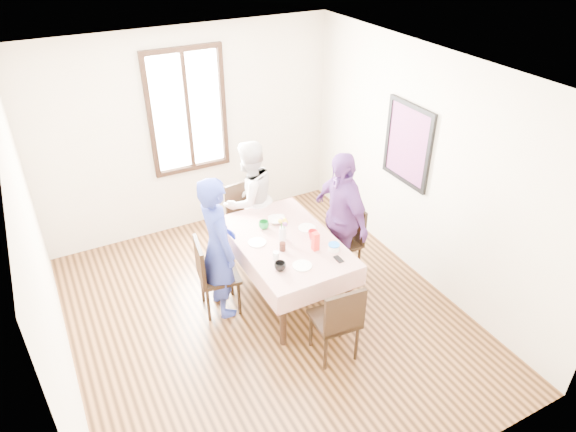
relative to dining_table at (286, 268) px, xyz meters
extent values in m
plane|color=black|center=(-0.37, -0.25, -0.38)|extent=(4.50, 4.50, 0.00)
plane|color=beige|center=(-0.37, 2.00, 0.98)|extent=(4.00, 0.00, 4.00)
plane|color=beige|center=(1.63, -0.25, 0.98)|extent=(0.00, 4.50, 4.50)
cube|color=black|center=(-0.37, 1.98, 1.27)|extent=(1.02, 0.06, 1.62)
cube|color=white|center=(-0.37, 1.99, 1.27)|extent=(0.90, 0.02, 1.50)
cube|color=red|center=(1.61, 0.05, 1.18)|extent=(0.04, 0.76, 0.96)
cube|color=black|center=(0.00, 0.00, 0.00)|extent=(0.90, 1.49, 0.75)
cube|color=#610A03|center=(0.00, 0.00, 0.38)|extent=(1.02, 1.61, 0.01)
cube|color=black|center=(-0.75, 0.14, 0.08)|extent=(0.48, 0.48, 0.91)
cube|color=black|center=(0.75, 0.05, 0.08)|extent=(0.45, 0.45, 0.91)
cube|color=black|center=(0.00, 1.02, 0.08)|extent=(0.47, 0.47, 0.91)
cube|color=black|center=(0.00, -1.02, 0.08)|extent=(0.46, 0.46, 0.91)
imported|color=navy|center=(-0.73, 0.14, 0.45)|extent=(0.40, 0.60, 1.64)
imported|color=silver|center=(0.00, 1.01, 0.39)|extent=(0.88, 0.77, 1.53)
imported|color=#63347F|center=(0.73, 0.05, 0.44)|extent=(0.42, 0.97, 1.63)
imported|color=black|center=(-0.30, -0.45, 0.43)|extent=(0.14, 0.14, 0.09)
imported|color=red|center=(0.27, -0.11, 0.44)|extent=(0.15, 0.15, 0.10)
imported|color=#0C7226|center=(-0.11, 0.33, 0.43)|extent=(0.14, 0.14, 0.09)
imported|color=white|center=(0.08, 0.38, 0.41)|extent=(0.25, 0.25, 0.05)
cube|color=red|center=(0.19, -0.30, 0.49)|extent=(0.07, 0.07, 0.21)
cylinder|color=white|center=(0.37, -0.40, 0.42)|extent=(0.13, 0.13, 0.06)
cylinder|color=black|center=(-0.12, -0.15, 0.43)|extent=(0.07, 0.07, 0.09)
cylinder|color=silver|center=(-0.26, -0.27, 0.43)|extent=(0.07, 0.07, 0.10)
cube|color=black|center=(0.32, -0.57, 0.39)|extent=(0.06, 0.13, 0.01)
cylinder|color=silver|center=(-0.03, 0.02, 0.46)|extent=(0.08, 0.08, 0.15)
cylinder|color=white|center=(-0.30, 0.10, 0.39)|extent=(0.20, 0.20, 0.01)
cylinder|color=white|center=(0.32, 0.10, 0.39)|extent=(0.20, 0.20, 0.01)
cylinder|color=white|center=(-0.07, -0.49, 0.39)|extent=(0.20, 0.20, 0.01)
cylinder|color=blue|center=(0.37, -0.40, 0.46)|extent=(0.12, 0.12, 0.01)
camera|label=1|loc=(-2.16, -4.14, 3.58)|focal=32.21mm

